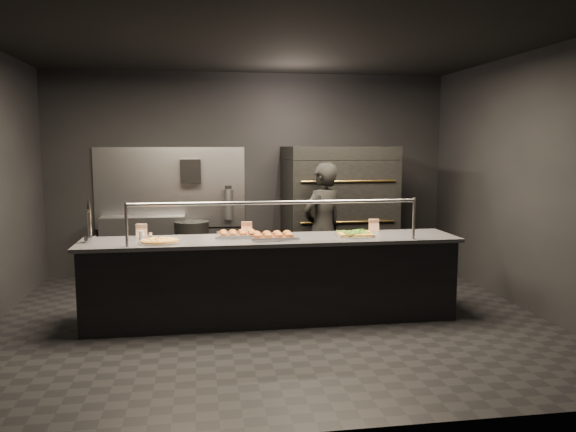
# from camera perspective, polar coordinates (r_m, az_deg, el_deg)

# --- Properties ---
(room) EXTENTS (6.04, 6.00, 3.00)m
(room) POSITION_cam_1_polar(r_m,az_deg,el_deg) (6.11, -1.91, 3.16)
(room) COLOR black
(room) RESTS_ON ground
(service_counter) EXTENTS (4.10, 0.78, 1.37)m
(service_counter) POSITION_cam_1_polar(r_m,az_deg,el_deg) (6.22, -1.60, -6.40)
(service_counter) COLOR black
(service_counter) RESTS_ON ground
(pizza_oven) EXTENTS (1.50, 1.23, 1.91)m
(pizza_oven) POSITION_cam_1_polar(r_m,az_deg,el_deg) (8.20, 5.01, 0.44)
(pizza_oven) COLOR black
(pizza_oven) RESTS_ON ground
(prep_shelf) EXTENTS (1.20, 0.35, 0.90)m
(prep_shelf) POSITION_cam_1_polar(r_m,az_deg,el_deg) (8.49, -14.45, -3.06)
(prep_shelf) COLOR #99999E
(prep_shelf) RESTS_ON ground
(towel_dispenser) EXTENTS (0.30, 0.20, 0.35)m
(towel_dispenser) POSITION_cam_1_polar(r_m,az_deg,el_deg) (8.40, -9.87, 4.52)
(towel_dispenser) COLOR black
(towel_dispenser) RESTS_ON room
(fire_extinguisher) EXTENTS (0.14, 0.14, 0.51)m
(fire_extinguisher) POSITION_cam_1_polar(r_m,az_deg,el_deg) (8.45, -6.07, 1.27)
(fire_extinguisher) COLOR #B2B2B7
(fire_extinguisher) RESTS_ON room
(beer_tap) EXTENTS (0.12, 0.18, 0.47)m
(beer_tap) POSITION_cam_1_polar(r_m,az_deg,el_deg) (6.18, -19.49, -1.30)
(beer_tap) COLOR silver
(beer_tap) RESTS_ON service_counter
(round_pizza) EXTENTS (0.44, 0.44, 0.03)m
(round_pizza) POSITION_cam_1_polar(r_m,az_deg,el_deg) (5.99, -12.90, -2.50)
(round_pizza) COLOR silver
(round_pizza) RESTS_ON service_counter
(slider_tray_a) EXTENTS (0.51, 0.41, 0.07)m
(slider_tray_a) POSITION_cam_1_polar(r_m,az_deg,el_deg) (6.24, -5.11, -1.85)
(slider_tray_a) COLOR silver
(slider_tray_a) RESTS_ON service_counter
(slider_tray_b) EXTENTS (0.57, 0.48, 0.08)m
(slider_tray_b) POSITION_cam_1_polar(r_m,az_deg,el_deg) (6.07, -1.55, -2.05)
(slider_tray_b) COLOR silver
(slider_tray_b) RESTS_ON service_counter
(square_pizza) EXTENTS (0.47, 0.47, 0.05)m
(square_pizza) POSITION_cam_1_polar(r_m,az_deg,el_deg) (6.33, 6.84, -1.83)
(square_pizza) COLOR silver
(square_pizza) RESTS_ON service_counter
(condiment_jar) EXTENTS (0.14, 0.06, 0.09)m
(condiment_jar) POSITION_cam_1_polar(r_m,az_deg,el_deg) (6.24, -14.39, -1.91)
(condiment_jar) COLOR silver
(condiment_jar) RESTS_ON service_counter
(tent_cards) EXTENTS (2.77, 0.04, 0.15)m
(tent_cards) POSITION_cam_1_polar(r_m,az_deg,el_deg) (6.38, -3.22, -1.21)
(tent_cards) COLOR white
(tent_cards) RESTS_ON service_counter
(trash_bin) EXTENTS (0.50, 0.50, 0.83)m
(trash_bin) POSITION_cam_1_polar(r_m,az_deg,el_deg) (8.32, -9.72, -3.39)
(trash_bin) COLOR black
(trash_bin) RESTS_ON ground
(worker) EXTENTS (0.75, 0.68, 1.71)m
(worker) POSITION_cam_1_polar(r_m,az_deg,el_deg) (7.28, 3.55, -1.29)
(worker) COLOR black
(worker) RESTS_ON ground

